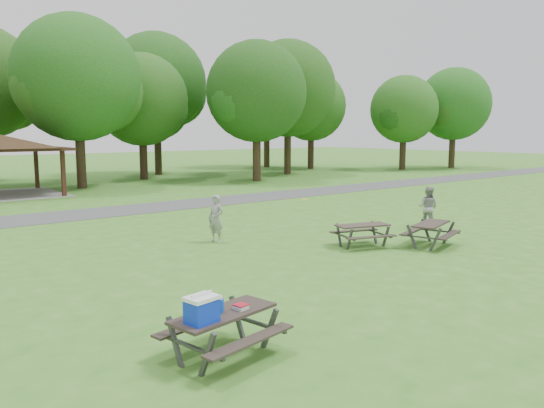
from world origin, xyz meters
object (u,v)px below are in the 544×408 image
at_px(picnic_table_middle, 362,230).
at_px(frisbee_catcher, 428,207).
at_px(frisbee_thrower, 216,219).
at_px(picnic_table_near, 217,318).

relative_size(picnic_table_middle, frisbee_catcher, 1.27).
bearing_deg(frisbee_thrower, frisbee_catcher, 52.52).
xyz_separation_m(picnic_table_middle, frisbee_thrower, (-3.33, 3.48, 0.25)).
bearing_deg(picnic_table_near, frisbee_catcher, 21.25).
bearing_deg(frisbee_catcher, picnic_table_middle, 83.37).
distance_m(frisbee_thrower, frisbee_catcher, 8.26).
distance_m(picnic_table_near, picnic_table_middle, 9.39).
bearing_deg(picnic_table_near, picnic_table_middle, 27.42).
height_order(picnic_table_middle, frisbee_thrower, frisbee_thrower).
bearing_deg(picnic_table_middle, frisbee_thrower, 133.72).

